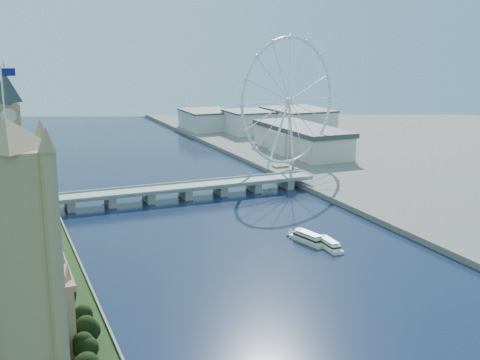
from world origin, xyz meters
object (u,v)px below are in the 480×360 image
victoria_tower (17,252)px  tour_boat_far (329,248)px  tour_boat_near (308,242)px  london_eye (289,101)px

victoria_tower → tour_boat_far: bearing=28.3°
victoria_tower → tour_boat_far: size_ratio=4.04×
victoria_tower → tour_boat_near: 211.64m
victoria_tower → tour_boat_near: bearing=32.7°
tour_boat_far → london_eye: bearing=71.1°
london_eye → tour_boat_far: size_ratio=4.48×
victoria_tower → tour_boat_far: victoria_tower is taller
london_eye → tour_boat_near: bearing=-113.6°
victoria_tower → london_eye: size_ratio=0.90×
victoria_tower → tour_boat_far: (178.36, 95.91, -54.49)m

